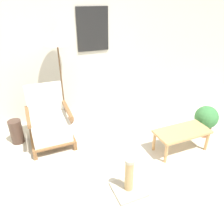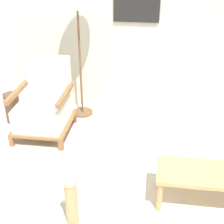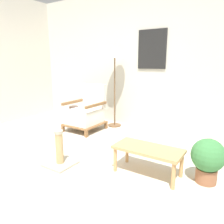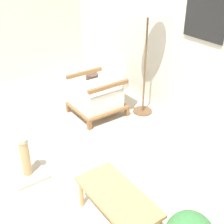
{
  "view_description": "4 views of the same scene",
  "coord_description": "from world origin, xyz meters",
  "px_view_note": "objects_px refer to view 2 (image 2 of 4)",
  "views": [
    {
      "loc": [
        -0.78,
        -1.44,
        2.07
      ],
      "look_at": [
        0.31,
        1.18,
        0.55
      ],
      "focal_mm": 35.0,
      "sensor_mm": 36.0,
      "label": 1
    },
    {
      "loc": [
        0.69,
        -1.55,
        2.04
      ],
      "look_at": [
        0.31,
        1.18,
        0.55
      ],
      "focal_mm": 50.0,
      "sensor_mm": 36.0,
      "label": 2
    },
    {
      "loc": [
        2.14,
        -1.64,
        1.34
      ],
      "look_at": [
        0.31,
        1.18,
        0.55
      ],
      "focal_mm": 35.0,
      "sensor_mm": 36.0,
      "label": 3
    },
    {
      "loc": [
        2.73,
        -0.54,
        2.24
      ],
      "look_at": [
        0.31,
        1.18,
        0.55
      ],
      "focal_mm": 50.0,
      "sensor_mm": 36.0,
      "label": 4
    }
  ],
  "objects_px": {
    "floor_lamp": "(77,5)",
    "vase": "(12,108)",
    "coffee_table": "(204,176)",
    "armchair": "(44,107)",
    "scratching_post": "(72,211)"
  },
  "relations": [
    {
      "from": "floor_lamp",
      "to": "scratching_post",
      "type": "relative_size",
      "value": 3.41
    },
    {
      "from": "coffee_table",
      "to": "vase",
      "type": "height_order",
      "value": "vase"
    },
    {
      "from": "vase",
      "to": "scratching_post",
      "type": "height_order",
      "value": "scratching_post"
    },
    {
      "from": "coffee_table",
      "to": "vase",
      "type": "xyz_separation_m",
      "value": [
        -2.24,
        1.15,
        -0.1
      ]
    },
    {
      "from": "floor_lamp",
      "to": "coffee_table",
      "type": "relative_size",
      "value": 2.01
    },
    {
      "from": "coffee_table",
      "to": "floor_lamp",
      "type": "bearing_deg",
      "value": 133.44
    },
    {
      "from": "coffee_table",
      "to": "scratching_post",
      "type": "height_order",
      "value": "scratching_post"
    },
    {
      "from": "vase",
      "to": "armchair",
      "type": "bearing_deg",
      "value": -21.49
    },
    {
      "from": "vase",
      "to": "floor_lamp",
      "type": "bearing_deg",
      "value": 21.52
    },
    {
      "from": "floor_lamp",
      "to": "scratching_post",
      "type": "xyz_separation_m",
      "value": [
        0.34,
        -1.89,
        -1.28
      ]
    },
    {
      "from": "floor_lamp",
      "to": "vase",
      "type": "bearing_deg",
      "value": -158.48
    },
    {
      "from": "armchair",
      "to": "coffee_table",
      "type": "bearing_deg",
      "value": -28.81
    },
    {
      "from": "floor_lamp",
      "to": "vase",
      "type": "distance_m",
      "value": 1.52
    },
    {
      "from": "vase",
      "to": "scratching_post",
      "type": "xyz_separation_m",
      "value": [
        1.18,
        -1.56,
        -0.05
      ]
    },
    {
      "from": "vase",
      "to": "scratching_post",
      "type": "distance_m",
      "value": 1.96
    }
  ]
}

